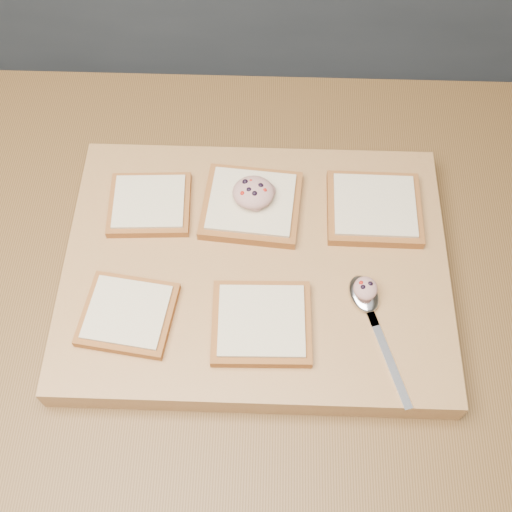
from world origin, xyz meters
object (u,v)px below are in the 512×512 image
at_px(cutting_board, 256,268).
at_px(spoon, 367,303).
at_px(tuna_salad_dollop, 253,192).
at_px(bread_far_center, 251,205).

relative_size(cutting_board, spoon, 2.82).
height_order(tuna_salad_dollop, spoon, tuna_salad_dollop).
bearing_deg(tuna_salad_dollop, bread_far_center, -123.00).
height_order(cutting_board, spoon, spoon).
distance_m(cutting_board, bread_far_center, 0.09).
xyz_separation_m(bread_far_center, spoon, (0.15, -0.14, -0.00)).
bearing_deg(cutting_board, bread_far_center, 96.17).
height_order(cutting_board, tuna_salad_dollop, tuna_salad_dollop).
distance_m(cutting_board, spoon, 0.15).
bearing_deg(bread_far_center, cutting_board, -83.83).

